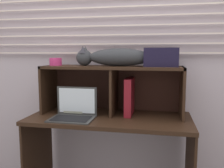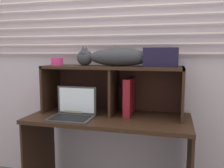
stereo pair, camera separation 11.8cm
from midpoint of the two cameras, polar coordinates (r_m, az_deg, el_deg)
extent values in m
cube|color=#BCACB8|center=(2.21, -0.44, 7.72)|extent=(4.40, 0.04, 2.50)
cube|color=silver|center=(2.16, -0.71, 7.32)|extent=(3.13, 0.02, 0.01)
cube|color=silver|center=(2.16, -0.71, 9.41)|extent=(3.13, 0.02, 0.01)
cube|color=silver|center=(2.17, -0.72, 11.49)|extent=(3.13, 0.02, 0.01)
cube|color=silver|center=(2.17, -0.72, 13.57)|extent=(3.13, 0.02, 0.01)
cube|color=silver|center=(2.18, -0.72, 15.63)|extent=(3.13, 0.02, 0.01)
cube|color=silver|center=(2.20, -0.73, 17.67)|extent=(3.13, 0.02, 0.01)
cube|color=black|center=(1.96, -2.36, -8.09)|extent=(1.29, 0.57, 0.03)
cube|color=black|center=(2.31, -18.41, -15.61)|extent=(0.02, 0.51, 0.70)
cube|color=black|center=(2.00, -1.69, 3.93)|extent=(1.15, 0.33, 0.02)
cube|color=black|center=(2.22, -16.08, -0.92)|extent=(0.02, 0.33, 0.40)
cube|color=black|center=(1.98, 14.54, -1.85)|extent=(0.02, 0.33, 0.40)
cube|color=black|center=(2.02, -1.20, -1.73)|extent=(0.02, 0.32, 0.38)
cube|color=#331B14|center=(2.18, -0.72, -0.77)|extent=(1.15, 0.01, 0.40)
ellipsoid|color=#313236|center=(1.99, 0.01, 6.32)|extent=(0.52, 0.17, 0.15)
sphere|color=#313236|center=(2.07, -8.19, 6.14)|extent=(0.13, 0.13, 0.13)
cone|color=#33323A|center=(2.03, -8.54, 8.01)|extent=(0.06, 0.06, 0.06)
cone|color=#333538|center=(2.10, -7.91, 8.00)|extent=(0.06, 0.06, 0.06)
cylinder|color=#313236|center=(1.95, 9.97, 4.93)|extent=(0.24, 0.06, 0.06)
cube|color=#333333|center=(1.91, -11.19, -8.03)|extent=(0.33, 0.25, 0.01)
cube|color=#333333|center=(1.99, -9.96, -3.87)|extent=(0.33, 0.01, 0.23)
cube|color=white|center=(1.99, -10.00, -3.89)|extent=(0.30, 0.00, 0.20)
cube|color=black|center=(1.90, -11.34, -7.94)|extent=(0.28, 0.17, 0.00)
cube|color=maroon|center=(2.00, 2.45, -2.90)|extent=(0.06, 0.27, 0.30)
cube|color=#43673E|center=(2.14, -9.68, -6.21)|extent=(0.16, 0.25, 0.02)
cube|color=gray|center=(2.14, -9.59, -5.79)|extent=(0.16, 0.25, 0.02)
cube|color=#2E4B7D|center=(2.14, -9.77, -5.35)|extent=(0.16, 0.25, 0.01)
cube|color=#405A84|center=(2.14, -9.60, -4.88)|extent=(0.16, 0.25, 0.02)
cylinder|color=#CE3376|center=(2.17, -14.65, 5.09)|extent=(0.10, 0.10, 0.06)
cube|color=black|center=(1.95, 9.76, 6.23)|extent=(0.26, 0.17, 0.15)
camera|label=1|loc=(0.06, -91.68, -0.22)|focal=38.90mm
camera|label=2|loc=(0.06, 88.32, 0.22)|focal=38.90mm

